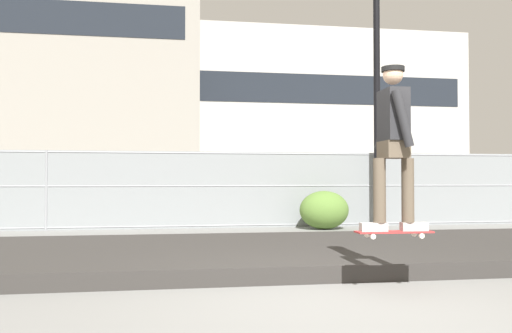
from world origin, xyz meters
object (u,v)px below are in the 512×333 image
(street_lamp, at_px, (377,67))
(parked_car_far, at_px, (484,190))
(parked_car_near, at_px, (97,191))
(shrub_center, at_px, (324,210))
(skater, at_px, (393,136))
(skateboard, at_px, (394,232))
(parked_car_mid, at_px, (272,190))

(street_lamp, relative_size, parked_car_far, 1.42)
(parked_car_near, bearing_deg, shrub_center, -33.89)
(skater, relative_size, parked_car_far, 0.39)
(parked_car_far, distance_m, shrub_center, 7.39)
(skateboard, height_order, parked_car_near, parked_car_near)
(skater, distance_m, parked_car_far, 13.10)
(parked_car_mid, bearing_deg, street_lamp, -61.22)
(parked_car_mid, relative_size, shrub_center, 3.80)
(skateboard, distance_m, parked_car_mid, 10.87)
(skater, relative_size, parked_car_near, 0.39)
(skater, distance_m, parked_car_near, 11.62)
(skater, xyz_separation_m, parked_car_near, (-4.39, 10.73, -0.78))
(skater, bearing_deg, skateboard, -153.43)
(skateboard, distance_m, parked_car_near, 11.59)
(parked_car_mid, xyz_separation_m, parked_car_far, (6.90, -0.28, 0.00))
(skateboard, xyz_separation_m, parked_car_far, (7.72, 10.56, 0.22))
(skateboard, relative_size, parked_car_mid, 0.18)
(parked_car_far, bearing_deg, shrub_center, -150.33)
(parked_car_near, distance_m, shrub_center, 6.86)
(street_lamp, distance_m, shrub_center, 3.83)
(skater, xyz_separation_m, street_lamp, (2.77, 7.28, 2.34))
(shrub_center, bearing_deg, parked_car_near, 146.11)
(skater, bearing_deg, parked_car_near, 112.24)
(parked_car_near, distance_m, parked_car_far, 12.10)
(street_lamp, bearing_deg, parked_car_near, 154.26)
(parked_car_near, xyz_separation_m, shrub_center, (5.69, -3.82, -0.39))
(skater, relative_size, shrub_center, 1.49)
(shrub_center, bearing_deg, parked_car_mid, 97.02)
(parked_car_far, relative_size, shrub_center, 3.81)
(skateboard, relative_size, shrub_center, 0.69)
(parked_car_near, xyz_separation_m, parked_car_mid, (5.20, 0.11, 0.00))
(skater, height_order, street_lamp, street_lamp)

